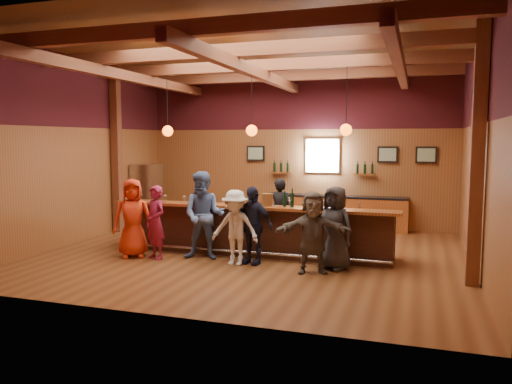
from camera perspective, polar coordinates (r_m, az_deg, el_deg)
room at (r=10.78m, az=-0.41°, el=9.76°), size 9.04×9.00×4.52m
bar_counter at (r=11.02m, az=-0.16°, el=-4.37°), size 6.30×1.07×1.11m
back_bar_cabinet at (r=14.19m, az=8.93°, el=-2.30°), size 4.00×0.52×0.95m
window at (r=14.34m, az=7.60°, el=4.13°), size 0.95×0.09×0.95m
framed_pictures at (r=14.20m, az=11.04°, el=4.25°), size 5.35×0.05×0.45m
wine_shelves at (r=14.30m, az=7.52°, el=2.40°), size 3.00×0.18×0.30m
pendant_lights at (r=10.71m, az=-0.50°, el=7.08°), size 4.24×0.24×1.37m
stainless_fridge at (r=14.88m, az=-12.36°, el=-0.33°), size 0.70×0.70×1.80m
customer_orange at (r=10.96m, az=-13.92°, el=-2.91°), size 0.98×0.87×1.68m
customer_redvest at (r=10.70m, az=-11.40°, el=-3.43°), size 0.67×0.60×1.55m
customer_denim at (r=10.50m, az=-5.96°, el=-2.69°), size 1.01×0.86×1.85m
customer_white at (r=10.00m, az=-2.39°, el=-4.08°), size 0.99×0.59×1.51m
customer_navy at (r=10.07m, az=-0.45°, el=-3.82°), size 0.99×0.58×1.58m
customer_brown at (r=9.43m, az=6.51°, el=-4.61°), size 1.51×0.88×1.55m
customer_dark at (r=9.76m, az=9.01°, el=-4.08°), size 0.94×0.80×1.62m
bartender at (r=11.83m, az=2.70°, el=-2.29°), size 0.64×0.47×1.60m
ice_bucket at (r=10.54m, az=1.32°, el=-0.89°), size 0.24×0.24×0.26m
bottle_a at (r=10.45m, az=3.30°, el=-0.98°), size 0.07×0.07×0.33m
bottle_b at (r=10.43m, az=4.15°, el=-0.87°), size 0.08×0.08×0.39m
glass_a at (r=11.75m, az=-13.04°, el=-0.36°), size 0.08×0.08×0.18m
glass_b at (r=11.35m, az=-10.34°, el=-0.54°), size 0.08×0.08×0.17m
glass_c at (r=11.18m, az=-8.20°, el=-0.62°), size 0.07×0.07×0.16m
glass_d at (r=11.00m, az=-5.92°, el=-0.58°), size 0.09×0.09×0.20m
glass_e at (r=10.72m, az=-3.01°, el=-0.81°), size 0.08×0.08×0.18m
glass_f at (r=10.40m, az=3.91°, el=-0.93°), size 0.09×0.09×0.20m
glass_g at (r=10.27m, az=7.67°, el=-1.18°), size 0.07×0.07×0.17m
glass_h at (r=10.13m, az=9.56°, el=-1.33°), size 0.07×0.07×0.17m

